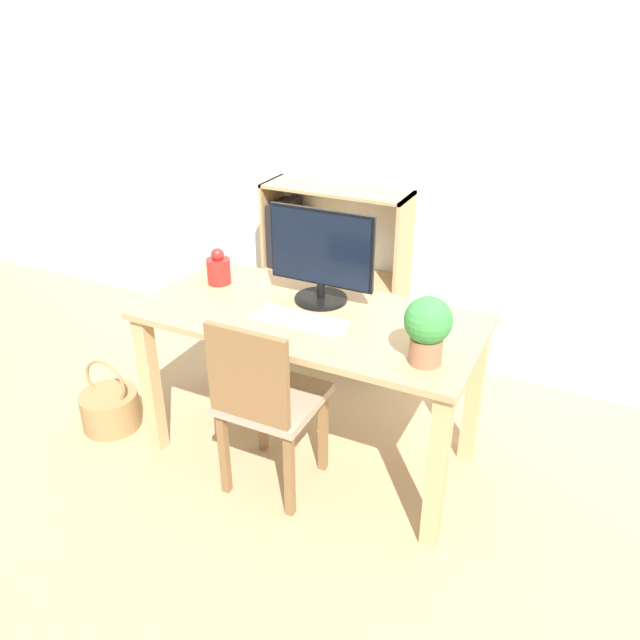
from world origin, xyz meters
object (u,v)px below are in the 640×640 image
Objects in this scene: basket at (110,408)px; potted_plant at (428,327)px; bookshelf at (310,272)px; monitor at (321,254)px; chair at (265,399)px; keyboard at (299,319)px; vase at (219,269)px.

potted_plant is at bearing 3.43° from basket.
monitor is at bearing -59.99° from bookshelf.
potted_plant is 1.58m from bookshelf.
monitor reaches higher than bookshelf.
basket is at bearing -157.43° from monitor.
keyboard is at bearing 77.19° from chair.
potted_plant is 0.69× the size of basket.
bookshelf is at bearing 133.25° from potted_plant.
monitor is 0.68m from chair.
keyboard reaches higher than basket.
potted_plant is (0.58, -0.09, 0.14)m from keyboard.
monitor reaches higher than chair.
chair is (-0.04, -0.24, -0.28)m from keyboard.
bookshelf reaches higher than chair.
monitor reaches higher than basket.
monitor is at bearing 22.57° from basket.
monitor is 1.85× the size of potted_plant.
potted_plant is at bearing -46.75° from bookshelf.
monitor is 2.81× the size of vase.
bookshelf is (-0.47, 1.02, -0.26)m from keyboard.
chair is at bearing -100.19° from keyboard.
vase is 0.94m from basket.
vase is at bearing 160.54° from keyboard.
keyboard is 1.07× the size of basket.
keyboard is 1.55× the size of potted_plant.
monitor is at bearing 83.14° from chair.
monitor is 1.28× the size of basket.
vase is at bearing 38.47° from basket.
keyboard is 0.48× the size of chair.
potted_plant is 0.26× the size of bookshelf.
basket is at bearing -169.46° from keyboard.
potted_plant reaches higher than vase.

